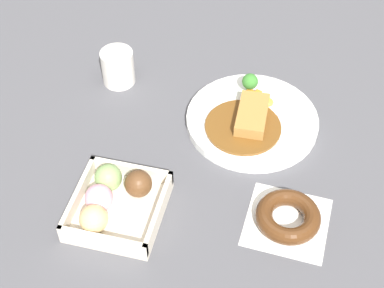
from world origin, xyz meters
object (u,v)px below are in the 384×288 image
chocolate_ring_donut (288,217)px  curry_plate (251,119)px  donut_box (114,201)px  coffee_mug (118,67)px

chocolate_ring_donut → curry_plate: bearing=-155.3°
curry_plate → donut_box: 0.34m
curry_plate → coffee_mug: bearing=-101.5°
donut_box → chocolate_ring_donut: 0.31m
curry_plate → chocolate_ring_donut: (0.23, 0.10, 0.00)m
coffee_mug → donut_box: bearing=17.6°
curry_plate → donut_box: bearing=-36.2°
curry_plate → coffee_mug: (-0.06, -0.31, 0.03)m
curry_plate → chocolate_ring_donut: curry_plate is taller
curry_plate → donut_box: (0.27, -0.20, 0.01)m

